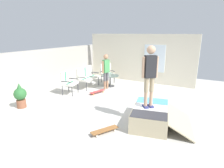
{
  "coord_description": "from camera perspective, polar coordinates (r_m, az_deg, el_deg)",
  "views": [
    {
      "loc": [
        -5.77,
        -3.14,
        2.65
      ],
      "look_at": [
        0.33,
        0.25,
        0.7
      ],
      "focal_mm": 29.63,
      "sensor_mm": 36.0,
      "label": 1
    }
  ],
  "objects": [
    {
      "name": "patio_bench",
      "position": [
        9.23,
        -7.83,
        2.73
      ],
      "size": [
        1.29,
        0.64,
        1.02
      ],
      "color": "#38383D",
      "rests_on": "ground_plane"
    },
    {
      "name": "patio_table",
      "position": [
        9.34,
        -0.59,
        1.7
      ],
      "size": [
        0.9,
        0.9,
        0.57
      ],
      "color": "#38383D",
      "rests_on": "ground_plane"
    },
    {
      "name": "skateboard_by_bench",
      "position": [
        8.34,
        -4.54,
        -2.35
      ],
      "size": [
        0.82,
        0.42,
        0.1
      ],
      "color": "#B23838",
      "rests_on": "ground_plane"
    },
    {
      "name": "house_facade",
      "position": [
        10.32,
        8.35,
        7.89
      ],
      "size": [
        0.23,
        6.0,
        2.58
      ],
      "color": "beige",
      "rests_on": "ground_plane"
    },
    {
      "name": "potted_plant",
      "position": [
        7.44,
        -26.45,
        -3.16
      ],
      "size": [
        0.44,
        0.44,
        0.92
      ],
      "color": "brown",
      "rests_on": "ground_plane"
    },
    {
      "name": "ground_plane",
      "position": [
        7.1,
        0.51,
        -6.73
      ],
      "size": [
        12.0,
        12.0,
        0.1
      ],
      "primitive_type": "cube",
      "color": "beige"
    },
    {
      "name": "person_watching",
      "position": [
        8.65,
        -1.87,
        4.52
      ],
      "size": [
        0.47,
        0.3,
        1.69
      ],
      "color": "silver",
      "rests_on": "ground_plane"
    },
    {
      "name": "patio_chair_near_house",
      "position": [
        10.07,
        -1.65,
        3.92
      ],
      "size": [
        0.81,
        0.79,
        1.02
      ],
      "color": "#38383D",
      "rests_on": "ground_plane"
    },
    {
      "name": "back_wall_cinderblock",
      "position": [
        9.34,
        -21.62,
        3.98
      ],
      "size": [
        9.0,
        0.2,
        1.89
      ],
      "color": "#ADA89E",
      "rests_on": "ground_plane"
    },
    {
      "name": "person_skater",
      "position": [
        5.31,
        11.6,
        3.68
      ],
      "size": [
        0.37,
        0.37,
        1.8
      ],
      "color": "navy",
      "rests_on": "skate_ramp"
    },
    {
      "name": "skateboard_spare",
      "position": [
        5.19,
        -2.27,
        -14.03
      ],
      "size": [
        0.8,
        0.56,
        0.1
      ],
      "color": "brown",
      "rests_on": "ground_plane"
    },
    {
      "name": "patio_chair_by_wall",
      "position": [
        8.36,
        -13.57,
        1.05
      ],
      "size": [
        0.72,
        0.67,
        1.02
      ],
      "color": "#38383D",
      "rests_on": "ground_plane"
    },
    {
      "name": "skate_ramp",
      "position": [
        5.74,
        12.1,
        -9.39
      ],
      "size": [
        1.97,
        2.0,
        0.52
      ],
      "color": "tan",
      "rests_on": "ground_plane"
    }
  ]
}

